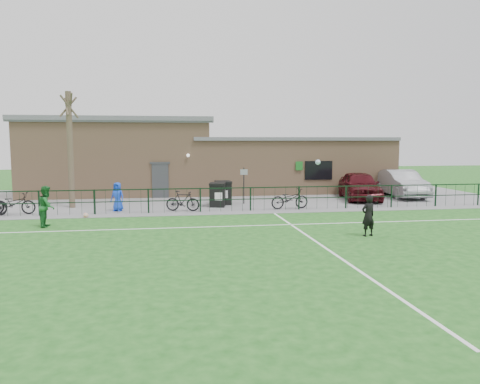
{
  "coord_description": "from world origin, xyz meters",
  "views": [
    {
      "loc": [
        -3.1,
        -14.74,
        3.52
      ],
      "look_at": [
        0.0,
        5.0,
        1.3
      ],
      "focal_mm": 35.0,
      "sensor_mm": 36.0,
      "label": 1
    }
  ],
  "objects": [
    {
      "name": "ball_ground",
      "position": [
        -6.78,
        7.1,
        0.12
      ],
      "size": [
        0.23,
        0.23,
        0.23
      ],
      "primitive_type": "sphere",
      "color": "white",
      "rests_on": "ground"
    },
    {
      "name": "goalkeeper_kick",
      "position": [
        4.15,
        1.38,
        0.83
      ],
      "size": [
        1.29,
        3.64,
        2.69
      ],
      "color": "black",
      "rests_on": "ground"
    },
    {
      "name": "bicycle_e",
      "position": [
        3.09,
        8.31,
        0.54
      ],
      "size": [
        2.05,
        0.92,
        1.04
      ],
      "primitive_type": "imported",
      "rotation": [
        0.0,
        0.0,
        1.69
      ],
      "color": "black",
      "rests_on": "paving_strip"
    },
    {
      "name": "bicycle_c",
      "position": [
        -10.28,
        8.61,
        0.54
      ],
      "size": [
        2.03,
        0.87,
        1.04
      ],
      "primitive_type": "imported",
      "rotation": [
        0.0,
        0.0,
        1.48
      ],
      "color": "black",
      "rests_on": "paving_strip"
    },
    {
      "name": "bicycle_d",
      "position": [
        -2.35,
        8.35,
        0.53
      ],
      "size": [
        1.75,
        0.91,
        1.01
      ],
      "primitive_type": "imported",
      "rotation": [
        0.0,
        0.0,
        1.3
      ],
      "color": "black",
      "rests_on": "paving_strip"
    },
    {
      "name": "paving_strip",
      "position": [
        0.0,
        13.5,
        0.01
      ],
      "size": [
        34.0,
        13.0,
        0.02
      ],
      "primitive_type": "cube",
      "color": "slate",
      "rests_on": "ground"
    },
    {
      "name": "bare_tree",
      "position": [
        -8.0,
        10.5,
        3.0
      ],
      "size": [
        0.3,
        0.3,
        6.0
      ],
      "primitive_type": "cylinder",
      "color": "#4D3E2F",
      "rests_on": "ground"
    },
    {
      "name": "pitch_line_touch",
      "position": [
        0.0,
        7.8,
        0.0
      ],
      "size": [
        28.0,
        0.1,
        0.01
      ],
      "primitive_type": "cube",
      "color": "white",
      "rests_on": "ground"
    },
    {
      "name": "perimeter_fence",
      "position": [
        0.0,
        8.0,
        0.6
      ],
      "size": [
        28.0,
        0.1,
        1.2
      ],
      "primitive_type": "cube",
      "color": "black",
      "rests_on": "ground"
    },
    {
      "name": "car_silver",
      "position": [
        11.25,
        12.19,
        0.85
      ],
      "size": [
        2.22,
        5.19,
        1.66
      ],
      "primitive_type": "imported",
      "rotation": [
        0.0,
        0.0,
        -0.09
      ],
      "color": "#929499",
      "rests_on": "paving_strip"
    },
    {
      "name": "clubhouse",
      "position": [
        -0.88,
        16.5,
        2.22
      ],
      "size": [
        24.25,
        5.4,
        4.96
      ],
      "color": "tan",
      "rests_on": "ground"
    },
    {
      "name": "ground",
      "position": [
        0.0,
        0.0,
        0.0
      ],
      "size": [
        90.0,
        90.0,
        0.0
      ],
      "primitive_type": "plane",
      "color": "#195017",
      "rests_on": "ground"
    },
    {
      "name": "pitch_line_mid",
      "position": [
        0.0,
        4.0,
        0.0
      ],
      "size": [
        28.0,
        0.1,
        0.01
      ],
      "primitive_type": "cube",
      "color": "white",
      "rests_on": "ground"
    },
    {
      "name": "outfield_player",
      "position": [
        -7.96,
        5.11,
        0.84
      ],
      "size": [
        0.64,
        0.82,
        1.68
      ],
      "primitive_type": "imported",
      "rotation": [
        0.0,
        0.0,
        1.58
      ],
      "color": "#1B5F27",
      "rests_on": "ground"
    },
    {
      "name": "pitch_line_perp",
      "position": [
        2.0,
        0.0,
        0.0
      ],
      "size": [
        0.1,
        16.0,
        0.01
      ],
      "primitive_type": "cube",
      "color": "white",
      "rests_on": "ground"
    },
    {
      "name": "sign_post",
      "position": [
        1.08,
        10.5,
        1.02
      ],
      "size": [
        0.07,
        0.07,
        2.0
      ],
      "primitive_type": "cylinder",
      "rotation": [
        0.0,
        0.0,
        -0.29
      ],
      "color": "black",
      "rests_on": "paving_strip"
    },
    {
      "name": "wheelie_bin_right",
      "position": [
        -0.47,
        9.68,
        0.61
      ],
      "size": [
        0.94,
        1.02,
        1.18
      ],
      "primitive_type": "cube",
      "rotation": [
        0.0,
        0.0,
        -0.2
      ],
      "color": "black",
      "rests_on": "paving_strip"
    },
    {
      "name": "wheelie_bin_left",
      "position": [
        -0.07,
        10.49,
        0.62
      ],
      "size": [
        0.85,
        0.95,
        1.2
      ],
      "primitive_type": "cube",
      "rotation": [
        0.0,
        0.0,
        0.06
      ],
      "color": "black",
      "rests_on": "paving_strip"
    },
    {
      "name": "car_maroon",
      "position": [
        8.15,
        11.31,
        0.85
      ],
      "size": [
        2.87,
        5.16,
        1.66
      ],
      "primitive_type": "imported",
      "rotation": [
        0.0,
        0.0,
        -0.2
      ],
      "color": "#400B11",
      "rests_on": "paving_strip"
    },
    {
      "name": "spectator_child",
      "position": [
        -5.53,
        8.89,
        0.74
      ],
      "size": [
        0.83,
        0.71,
        1.43
      ],
      "primitive_type": "imported",
      "rotation": [
        0.0,
        0.0,
        -0.43
      ],
      "color": "blue",
      "rests_on": "paving_strip"
    }
  ]
}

